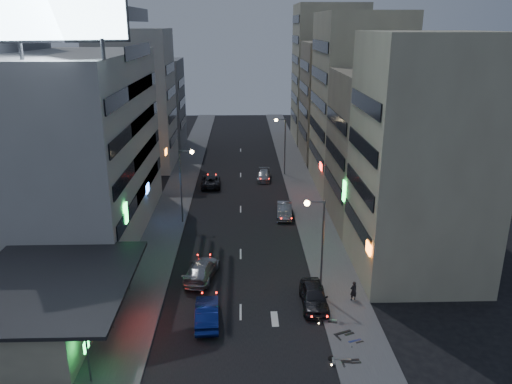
{
  "coord_description": "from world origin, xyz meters",
  "views": [
    {
      "loc": [
        0.21,
        -28.59,
        20.45
      ],
      "look_at": [
        1.5,
        15.54,
        5.62
      ],
      "focal_mm": 35.0,
      "sensor_mm": 36.0,
      "label": 1
    }
  ],
  "objects_px": {
    "scooter_blue": "(361,332)",
    "scooter_silver_b": "(338,313)",
    "parked_car_right_far": "(264,175)",
    "scooter_silver_a": "(352,351)",
    "parked_car_left": "(211,181)",
    "road_car_blue": "(207,313)",
    "scooter_black_a": "(359,351)",
    "parked_car_right_near": "(314,296)",
    "scooter_black_b": "(350,322)",
    "person": "(353,291)",
    "parked_car_right_mid": "(284,210)",
    "road_car_silver": "(202,270)"
  },
  "relations": [
    {
      "from": "parked_car_right_mid",
      "to": "scooter_black_b",
      "type": "distance_m",
      "value": 22.31
    },
    {
      "from": "person",
      "to": "scooter_black_a",
      "type": "bearing_deg",
      "value": 59.86
    },
    {
      "from": "parked_car_right_near",
      "to": "scooter_blue",
      "type": "xyz_separation_m",
      "value": [
        2.59,
        -4.49,
        -0.2
      ]
    },
    {
      "from": "parked_car_right_far",
      "to": "scooter_silver_a",
      "type": "xyz_separation_m",
      "value": [
        3.89,
        -39.44,
        0.03
      ]
    },
    {
      "from": "parked_car_right_mid",
      "to": "person",
      "type": "height_order",
      "value": "person"
    },
    {
      "from": "parked_car_right_mid",
      "to": "scooter_silver_a",
      "type": "relative_size",
      "value": 2.53
    },
    {
      "from": "parked_car_right_near",
      "to": "person",
      "type": "relative_size",
      "value": 3.05
    },
    {
      "from": "scooter_black_a",
      "to": "parked_car_left",
      "type": "bearing_deg",
      "value": 12.6
    },
    {
      "from": "scooter_black_b",
      "to": "scooter_black_a",
      "type": "bearing_deg",
      "value": 156.02
    },
    {
      "from": "parked_car_right_mid",
      "to": "parked_car_left",
      "type": "xyz_separation_m",
      "value": [
        -8.88,
        11.45,
        -0.01
      ]
    },
    {
      "from": "parked_car_right_mid",
      "to": "road_car_blue",
      "type": "bearing_deg",
      "value": -105.33
    },
    {
      "from": "parked_car_left",
      "to": "person",
      "type": "height_order",
      "value": "person"
    },
    {
      "from": "parked_car_right_mid",
      "to": "scooter_blue",
      "type": "relative_size",
      "value": 2.82
    },
    {
      "from": "scooter_blue",
      "to": "scooter_silver_b",
      "type": "bearing_deg",
      "value": 7.1
    },
    {
      "from": "parked_car_right_far",
      "to": "road_car_silver",
      "type": "relative_size",
      "value": 0.82
    },
    {
      "from": "parked_car_right_near",
      "to": "parked_car_left",
      "type": "height_order",
      "value": "parked_car_right_near"
    },
    {
      "from": "scooter_black_a",
      "to": "scooter_blue",
      "type": "xyz_separation_m",
      "value": [
        0.59,
        2.16,
        -0.05
      ]
    },
    {
      "from": "parked_car_left",
      "to": "road_car_blue",
      "type": "relative_size",
      "value": 1.15
    },
    {
      "from": "scooter_blue",
      "to": "scooter_black_b",
      "type": "bearing_deg",
      "value": 6.67
    },
    {
      "from": "parked_car_right_mid",
      "to": "scooter_black_b",
      "type": "xyz_separation_m",
      "value": [
        2.78,
        -22.14,
        -0.04
      ]
    },
    {
      "from": "parked_car_right_near",
      "to": "road_car_silver",
      "type": "bearing_deg",
      "value": 153.02
    },
    {
      "from": "road_car_blue",
      "to": "scooter_blue",
      "type": "relative_size",
      "value": 2.89
    },
    {
      "from": "person",
      "to": "scooter_black_a",
      "type": "distance_m",
      "value": 7.28
    },
    {
      "from": "person",
      "to": "parked_car_right_mid",
      "type": "bearing_deg",
      "value": -99.05
    },
    {
      "from": "road_car_silver",
      "to": "scooter_blue",
      "type": "relative_size",
      "value": 3.34
    },
    {
      "from": "scooter_black_a",
      "to": "parked_car_right_mid",
      "type": "bearing_deg",
      "value": 1.21
    },
    {
      "from": "scooter_black_b",
      "to": "scooter_blue",
      "type": "bearing_deg",
      "value": -176.34
    },
    {
      "from": "parked_car_right_far",
      "to": "scooter_blue",
      "type": "relative_size",
      "value": 2.73
    },
    {
      "from": "parked_car_right_mid",
      "to": "scooter_silver_a",
      "type": "bearing_deg",
      "value": -80.93
    },
    {
      "from": "parked_car_right_far",
      "to": "scooter_silver_a",
      "type": "height_order",
      "value": "parked_car_right_far"
    },
    {
      "from": "scooter_silver_a",
      "to": "scooter_black_b",
      "type": "height_order",
      "value": "scooter_black_b"
    },
    {
      "from": "parked_car_right_mid",
      "to": "person",
      "type": "relative_size",
      "value": 2.91
    },
    {
      "from": "scooter_black_a",
      "to": "scooter_silver_a",
      "type": "distance_m",
      "value": 0.49
    },
    {
      "from": "road_car_silver",
      "to": "parked_car_left",
      "type": "bearing_deg",
      "value": -77.7
    },
    {
      "from": "parked_car_right_near",
      "to": "scooter_silver_a",
      "type": "distance_m",
      "value": 6.82
    },
    {
      "from": "person",
      "to": "scooter_black_b",
      "type": "distance_m",
      "value": 4.13
    },
    {
      "from": "parked_car_right_near",
      "to": "scooter_black_b",
      "type": "xyz_separation_m",
      "value": [
        2.08,
        -3.45,
        -0.1
      ]
    },
    {
      "from": "parked_car_left",
      "to": "scooter_blue",
      "type": "bearing_deg",
      "value": 107.01
    },
    {
      "from": "parked_car_left",
      "to": "scooter_black_b",
      "type": "height_order",
      "value": "parked_car_left"
    },
    {
      "from": "person",
      "to": "scooter_silver_a",
      "type": "xyz_separation_m",
      "value": [
        -1.64,
        -7.18,
        -0.23
      ]
    },
    {
      "from": "scooter_silver_b",
      "to": "road_car_silver",
      "type": "bearing_deg",
      "value": 71.28
    },
    {
      "from": "road_car_blue",
      "to": "scooter_silver_a",
      "type": "bearing_deg",
      "value": 151.09
    },
    {
      "from": "scooter_black_a",
      "to": "scooter_blue",
      "type": "height_order",
      "value": "scooter_black_a"
    },
    {
      "from": "person",
      "to": "scooter_black_a",
      "type": "height_order",
      "value": "person"
    },
    {
      "from": "road_car_silver",
      "to": "scooter_silver_a",
      "type": "bearing_deg",
      "value": 143.46
    },
    {
      "from": "parked_car_right_mid",
      "to": "scooter_black_b",
      "type": "relative_size",
      "value": 2.33
    },
    {
      "from": "scooter_silver_a",
      "to": "scooter_black_b",
      "type": "bearing_deg",
      "value": -3.29
    },
    {
      "from": "scooter_silver_a",
      "to": "scooter_blue",
      "type": "bearing_deg",
      "value": -19.76
    },
    {
      "from": "parked_car_left",
      "to": "road_car_silver",
      "type": "bearing_deg",
      "value": 89.19
    },
    {
      "from": "parked_car_right_mid",
      "to": "parked_car_right_far",
      "type": "bearing_deg",
      "value": 100.84
    }
  ]
}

